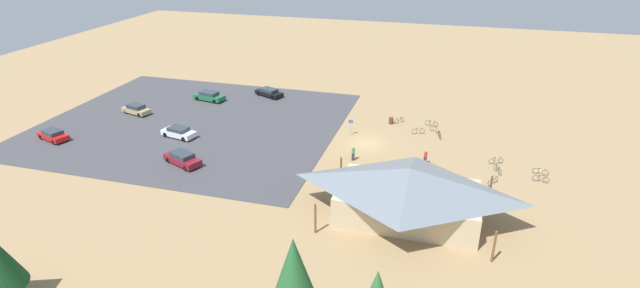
# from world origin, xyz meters

# --- Properties ---
(ground) EXTENTS (160.00, 160.00, 0.00)m
(ground) POSITION_xyz_m (0.00, 0.00, 0.00)
(ground) COLOR #9E7F56
(ground) RESTS_ON ground
(parking_lot_asphalt) EXTENTS (39.39, 34.48, 0.05)m
(parking_lot_asphalt) POSITION_xyz_m (24.05, -0.47, 0.03)
(parking_lot_asphalt) COLOR #424247
(parking_lot_asphalt) RESTS_ON ground
(bike_pavilion) EXTENTS (15.23, 9.89, 5.07)m
(bike_pavilion) POSITION_xyz_m (-6.70, 15.15, 2.83)
(bike_pavilion) COLOR #C6B28E
(bike_pavilion) RESTS_ON ground
(trash_bin) EXTENTS (0.60, 0.60, 0.90)m
(trash_bin) POSITION_xyz_m (-1.98, -7.39, 0.45)
(trash_bin) COLOR brown
(trash_bin) RESTS_ON ground
(lot_sign) EXTENTS (0.56, 0.08, 2.20)m
(lot_sign) POSITION_xyz_m (2.45, -2.06, 1.41)
(lot_sign) COLOR #99999E
(lot_sign) RESTS_ON ground
(pine_far_west) EXTENTS (3.37, 3.37, 7.53)m
(pine_far_west) POSITION_xyz_m (-1.20, 31.29, 4.83)
(pine_far_west) COLOR brown
(pine_far_west) RESTS_ON ground
(bicycle_silver_yard_right) EXTENTS (1.64, 0.60, 0.77)m
(bicycle_silver_yard_right) POSITION_xyz_m (-19.67, 2.88, 0.37)
(bicycle_silver_yard_right) COLOR black
(bicycle_silver_yard_right) RESTS_ON ground
(bicycle_yellow_front_row) EXTENTS (1.06, 1.37, 0.84)m
(bicycle_yellow_front_row) POSITION_xyz_m (-14.66, 6.44, 0.37)
(bicycle_yellow_front_row) COLOR black
(bicycle_yellow_front_row) RESTS_ON ground
(bicycle_red_yard_left) EXTENTS (0.55, 1.63, 0.84)m
(bicycle_red_yard_left) POSITION_xyz_m (-8.57, -4.32, 0.37)
(bicycle_red_yard_left) COLOR black
(bicycle_red_yard_left) RESTS_ON ground
(bicycle_blue_lone_east) EXTENTS (1.71, 0.53, 0.81)m
(bicycle_blue_lone_east) POSITION_xyz_m (-7.33, -8.07, 0.37)
(bicycle_blue_lone_east) COLOR black
(bicycle_blue_lone_east) RESTS_ON ground
(bicycle_green_edge_south) EXTENTS (1.11, 1.33, 0.79)m
(bicycle_green_edge_south) POSITION_xyz_m (-3.07, -8.02, 0.35)
(bicycle_green_edge_south) COLOR black
(bicycle_green_edge_south) RESTS_ON ground
(bicycle_white_yard_center) EXTENTS (1.28, 1.26, 0.79)m
(bicycle_white_yard_center) POSITION_xyz_m (-7.83, -6.02, 0.36)
(bicycle_white_yard_center) COLOR black
(bicycle_white_yard_center) RESTS_ON ground
(bicycle_teal_lone_west) EXTENTS (1.62, 0.72, 0.79)m
(bicycle_teal_lone_west) POSITION_xyz_m (-15.18, 1.36, 0.36)
(bicycle_teal_lone_west) COLOR black
(bicycle_teal_lone_west) RESTS_ON ground
(bicycle_orange_back_row) EXTENTS (1.61, 0.80, 0.89)m
(bicycle_orange_back_row) POSITION_xyz_m (-5.86, -4.88, 0.38)
(bicycle_orange_back_row) COLOR black
(bicycle_orange_back_row) RESTS_ON ground
(bicycle_black_near_sign) EXTENTS (0.75, 1.69, 0.85)m
(bicycle_black_near_sign) POSITION_xyz_m (-15.23, 3.63, 0.40)
(bicycle_black_near_sign) COLOR black
(bicycle_black_near_sign) RESTS_ON ground
(bicycle_purple_by_bin) EXTENTS (1.66, 0.48, 0.80)m
(bicycle_purple_by_bin) POSITION_xyz_m (-19.53, 4.58, 0.36)
(bicycle_purple_by_bin) COLOR black
(bicycle_purple_by_bin) RESTS_ON ground
(car_red_end_stall) EXTENTS (4.58, 3.04, 1.28)m
(car_red_end_stall) POSITION_xyz_m (37.95, 9.51, 0.70)
(car_red_end_stall) COLOR red
(car_red_end_stall) RESTS_ON parking_lot_asphalt
(car_tan_mid_lot) EXTENTS (4.50, 2.73, 1.39)m
(car_tan_mid_lot) POSITION_xyz_m (33.39, -1.23, 0.73)
(car_tan_mid_lot) COLOR tan
(car_tan_mid_lot) RESTS_ON parking_lot_asphalt
(car_white_second_row) EXTENTS (4.70, 2.70, 1.34)m
(car_white_second_row) POSITION_xyz_m (23.24, 4.50, 0.72)
(car_white_second_row) COLOR white
(car_white_second_row) RESTS_ON parking_lot_asphalt
(car_green_by_curb) EXTENTS (5.06, 2.73, 1.39)m
(car_green_by_curb) POSITION_xyz_m (26.09, -9.21, 0.74)
(car_green_by_curb) COLOR #1E6B3D
(car_green_by_curb) RESTS_ON parking_lot_asphalt
(car_black_near_entry) EXTENTS (4.93, 3.55, 1.24)m
(car_black_near_entry) POSITION_xyz_m (18.01, -13.53, 0.68)
(car_black_near_entry) COLOR black
(car_black_near_entry) RESTS_ON parking_lot_asphalt
(car_maroon_back_corner) EXTENTS (5.07, 3.61, 1.43)m
(car_maroon_back_corner) POSITION_xyz_m (18.85, 11.18, 0.76)
(car_maroon_back_corner) COLOR maroon
(car_maroon_back_corner) RESTS_ON parking_lot_asphalt
(visitor_crossing_yard) EXTENTS (0.36, 0.36, 1.74)m
(visitor_crossing_yard) POSITION_xyz_m (-7.44, 3.67, 0.91)
(visitor_crossing_yard) COLOR #2D3347
(visitor_crossing_yard) RESTS_ON ground
(visitor_by_pavilion) EXTENTS (0.38, 0.36, 1.72)m
(visitor_by_pavilion) POSITION_xyz_m (0.60, 4.89, 0.90)
(visitor_by_pavilion) COLOR #2D3347
(visitor_by_pavilion) RESTS_ON ground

